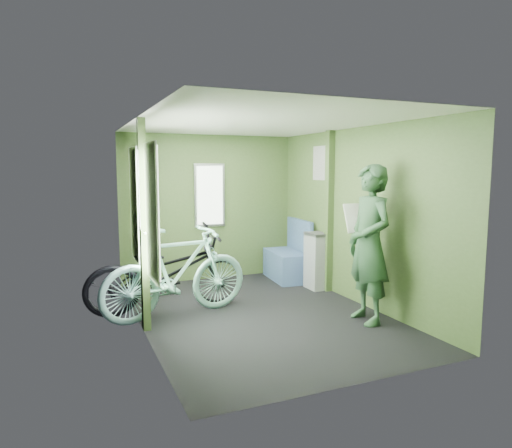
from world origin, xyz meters
The scene contains 6 objects.
room centered at (-0.04, 0.04, 1.44)m, with size 4.00×4.02×2.31m.
bicycle_black centered at (-1.01, 0.49, 0.00)m, with size 0.69×1.99×1.04m, color black.
bicycle_mint centered at (-0.95, 0.26, 0.00)m, with size 0.52×1.85×1.11m, color #82C1B1.
passenger centered at (1.05, -0.74, 0.91)m, with size 0.48×0.73×1.82m.
waste_box centered at (1.26, 0.77, 0.42)m, with size 0.25×0.34×0.84m, color gray.
bench_seat centered at (1.15, 1.45, 0.28)m, with size 0.59×0.95×0.96m.
Camera 1 is at (-2.16, -4.95, 1.77)m, focal length 32.00 mm.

